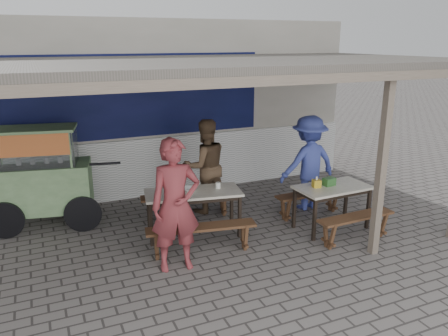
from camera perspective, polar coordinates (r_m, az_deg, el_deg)
The scene contains 17 objects.
ground at distance 6.64m, azimuth -2.29°, elevation -11.44°, with size 60.00×60.00×0.00m, color #5F5956.
back_wall at distance 9.40m, azimuth -10.50°, elevation 7.70°, with size 9.00×1.28×3.50m.
warung_roof at distance 6.73m, azimuth -5.30°, elevation 13.08°, with size 9.00×4.21×2.81m.
table_left at distance 7.08m, azimuth -4.04°, elevation -3.67°, with size 1.63×0.92×0.75m.
bench_left_street at distance 6.56m, azimuth -2.98°, elevation -8.43°, with size 1.66×0.57×0.45m.
bench_left_wall at distance 7.85m, azimuth -4.83°, elevation -4.20°, with size 1.66×0.57×0.45m.
table_right at distance 7.53m, azimuth 13.99°, elevation -2.93°, with size 1.26×0.72×0.75m.
bench_right_street at distance 7.23m, azimuth 16.83°, elevation -6.82°, with size 1.34×0.33×0.45m.
bench_right_wall at distance 8.09m, azimuth 11.14°, elevation -3.92°, with size 1.34×0.33×0.45m.
vendor_cart at distance 7.94m, azimuth -22.57°, elevation -0.68°, with size 2.22×1.13×1.72m.
patron_street_side at distance 5.99m, azimuth -6.34°, elevation -4.88°, with size 0.68×0.45×1.87m, color maroon.
patron_wall_side at distance 8.00m, azimuth -2.46°, elevation 0.24°, with size 0.85×0.66×1.75m, color brown.
patron_right_table at distance 8.30m, azimuth 10.96°, elevation 0.66°, with size 1.15×0.66×1.78m, color #404EAC.
tissue_box at distance 7.39m, azimuth 11.98°, elevation -1.99°, with size 0.13×0.13×0.13m, color gold.
donation_box at distance 7.52m, azimuth 13.57°, elevation -1.74°, with size 0.20×0.13×0.13m, color #30652D.
condiment_jar at distance 7.19m, azimuth -0.79°, elevation -2.26°, with size 0.08×0.08×0.09m, color white.
condiment_bowl at distance 7.09m, azimuth -4.54°, elevation -2.77°, with size 0.22×0.22×0.05m, color white.
Camera 1 is at (-2.11, -5.48, 3.09)m, focal length 35.00 mm.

